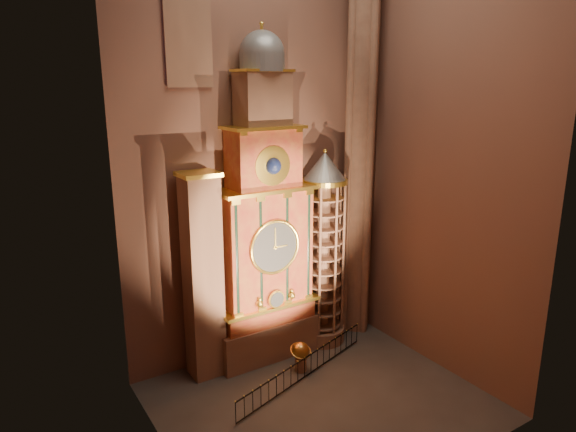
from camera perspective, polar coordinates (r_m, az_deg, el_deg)
floor at (r=24.99m, az=3.62°, el=-19.82°), size 14.00×14.00×0.00m
wall_back at (r=25.85m, az=-3.89°, el=7.67°), size 22.00×0.00×22.00m
wall_left at (r=17.63m, az=-14.55°, el=3.92°), size 0.00×22.00×22.00m
wall_right at (r=25.59m, az=16.91°, el=7.01°), size 0.00×22.00×22.00m
astronomical_clock at (r=25.85m, az=-2.62°, el=-2.11°), size 5.60×2.41×16.70m
portrait_tower at (r=24.95m, az=-9.43°, el=-6.65°), size 1.80×1.60×10.20m
stair_turret at (r=27.90m, az=3.94°, el=-3.89°), size 2.50×2.50×10.80m
gothic_pier at (r=28.48m, az=8.04°, el=8.22°), size 2.04×2.04×22.00m
stained_glass_window at (r=24.32m, az=-11.08°, el=20.00°), size 2.20×0.14×5.20m
celestial_globe at (r=26.61m, az=1.42°, el=-15.08°), size 1.12×1.06×1.56m
iron_railing at (r=26.17m, az=1.85°, el=-16.51°), size 8.94×2.81×1.08m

